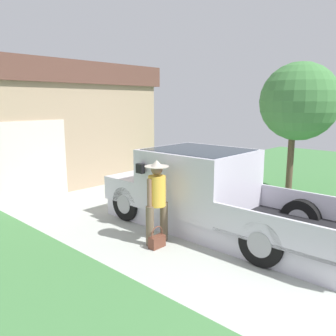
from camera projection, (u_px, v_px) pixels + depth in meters
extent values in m
cube|color=#B2B8AF|center=(184.00, 222.00, 8.08)|extent=(5.20, 9.00, 0.06)
cube|color=#447D43|center=(318.00, 170.00, 14.26)|extent=(12.00, 9.00, 0.06)
cube|color=silver|center=(222.00, 222.00, 7.37)|extent=(1.82, 5.56, 0.42)
cube|color=silver|center=(198.00, 179.00, 7.63)|extent=(1.93, 2.16, 1.30)
cube|color=#1E2833|center=(199.00, 162.00, 7.56)|extent=(1.70, 1.99, 0.54)
cube|color=silver|center=(148.00, 184.00, 8.76)|extent=(1.92, 1.09, 0.55)
cube|color=black|center=(296.00, 230.00, 6.27)|extent=(1.93, 2.36, 0.06)
cube|color=silver|center=(274.00, 232.00, 5.55)|extent=(0.09, 2.34, 0.53)
cube|color=silver|center=(315.00, 206.00, 6.90)|extent=(0.09, 2.34, 0.53)
cube|color=black|center=(140.00, 168.00, 7.31)|extent=(0.10, 0.18, 0.20)
cylinder|color=black|center=(128.00, 203.00, 8.11)|extent=(0.27, 0.80, 0.80)
cylinder|color=#9E9EA3|center=(128.00, 203.00, 8.11)|extent=(0.29, 0.44, 0.44)
cylinder|color=black|center=(174.00, 190.00, 9.31)|extent=(0.27, 0.80, 0.80)
cylinder|color=#9E9EA3|center=(174.00, 190.00, 9.31)|extent=(0.29, 0.44, 0.44)
cylinder|color=black|center=(263.00, 243.00, 5.83)|extent=(0.27, 0.80, 0.80)
cylinder|color=#9E9EA3|center=(263.00, 243.00, 5.83)|extent=(0.29, 0.44, 0.44)
cylinder|color=black|center=(301.00, 219.00, 7.03)|extent=(0.27, 0.80, 0.80)
cylinder|color=#9E9EA3|center=(301.00, 219.00, 7.03)|extent=(0.29, 0.44, 0.44)
cylinder|color=brown|center=(150.00, 226.00, 6.64)|extent=(0.16, 0.16, 0.79)
cylinder|color=brown|center=(164.00, 221.00, 6.90)|extent=(0.16, 0.16, 0.79)
cylinder|color=gold|center=(157.00, 191.00, 6.65)|extent=(0.34, 0.34, 0.59)
cylinder|color=brown|center=(149.00, 195.00, 6.52)|extent=(0.09, 0.09, 0.61)
cylinder|color=brown|center=(164.00, 191.00, 6.79)|extent=(0.09, 0.09, 0.61)
sphere|color=brown|center=(157.00, 169.00, 6.57)|extent=(0.23, 0.23, 0.23)
cylinder|color=#BCB2A3|center=(157.00, 166.00, 6.56)|extent=(0.47, 0.47, 0.01)
cone|color=#BCB2A3|center=(157.00, 163.00, 6.55)|extent=(0.24, 0.24, 0.13)
cube|color=brown|center=(157.00, 242.00, 6.59)|extent=(0.33, 0.16, 0.23)
torus|color=brown|center=(157.00, 234.00, 6.56)|extent=(0.30, 0.02, 0.30)
cube|color=silver|center=(19.00, 163.00, 9.38)|extent=(2.83, 0.06, 2.23)
cylinder|color=brown|center=(290.00, 158.00, 10.81)|extent=(0.20, 0.20, 2.05)
sphere|color=#438041|center=(299.00, 102.00, 10.25)|extent=(2.32, 2.32, 2.32)
sphere|color=#438041|center=(308.00, 93.00, 10.40)|extent=(1.54, 1.54, 1.54)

